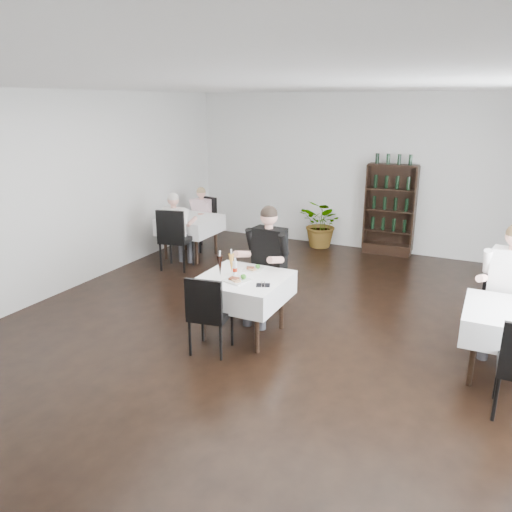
{
  "coord_description": "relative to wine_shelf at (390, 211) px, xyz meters",
  "views": [
    {
      "loc": [
        2.35,
        -5.11,
        2.83
      ],
      "look_at": [
        -0.22,
        0.2,
        0.99
      ],
      "focal_mm": 35.0,
      "sensor_mm": 36.0,
      "label": 1
    }
  ],
  "objects": [
    {
      "name": "room_shell",
      "position": [
        -0.6,
        -4.31,
        0.65
      ],
      "size": [
        9.0,
        9.0,
        9.0
      ],
      "color": "black",
      "rests_on": "ground"
    },
    {
      "name": "wine_shelf",
      "position": [
        0.0,
        0.0,
        0.0
      ],
      "size": [
        0.9,
        0.28,
        1.75
      ],
      "color": "black",
      "rests_on": "ground"
    },
    {
      "name": "main_table",
      "position": [
        -0.9,
        -4.31,
        -0.23
      ],
      "size": [
        1.03,
        1.03,
        0.77
      ],
      "color": "black",
      "rests_on": "ground"
    },
    {
      "name": "left_table",
      "position": [
        -3.3,
        -1.81,
        -0.23
      ],
      "size": [
        0.98,
        0.98,
        0.77
      ],
      "color": "black",
      "rests_on": "ground"
    },
    {
      "name": "potted_tree",
      "position": [
        -1.28,
        -0.11,
        -0.36
      ],
      "size": [
        1.1,
        1.04,
        0.97
      ],
      "primitive_type": "imported",
      "rotation": [
        0.0,
        0.0,
        -0.41
      ],
      "color": "#29521C",
      "rests_on": "ground"
    },
    {
      "name": "main_chair_far",
      "position": [
        -0.99,
        -3.51,
        -0.28
      ],
      "size": [
        0.48,
        0.49,
        1.0
      ],
      "color": "black",
      "rests_on": "ground"
    },
    {
      "name": "main_chair_near",
      "position": [
        -1.03,
        -4.94,
        -0.3
      ],
      "size": [
        0.5,
        0.5,
        0.96
      ],
      "color": "black",
      "rests_on": "ground"
    },
    {
      "name": "left_chair_far",
      "position": [
        -3.38,
        -1.22,
        -0.26
      ],
      "size": [
        0.58,
        0.58,
        1.03
      ],
      "color": "black",
      "rests_on": "ground"
    },
    {
      "name": "left_chair_near",
      "position": [
        -3.13,
        -2.58,
        -0.23
      ],
      "size": [
        0.58,
        0.59,
        1.08
      ],
      "color": "black",
      "rests_on": "ground"
    },
    {
      "name": "right_chair_far",
      "position": [
        2.0,
        -3.16,
        -0.24
      ],
      "size": [
        0.49,
        0.49,
        1.07
      ],
      "color": "black",
      "rests_on": "ground"
    },
    {
      "name": "diner_main",
      "position": [
        -0.84,
        -3.77,
        0.05
      ],
      "size": [
        0.6,
        0.61,
        1.55
      ],
      "color": "#3C3C43",
      "rests_on": "ground"
    },
    {
      "name": "diner_left_far",
      "position": [
        -3.41,
        -1.3,
        -0.13
      ],
      "size": [
        0.49,
        0.49,
        1.24
      ],
      "color": "#3C3C43",
      "rests_on": "ground"
    },
    {
      "name": "diner_left_near",
      "position": [
        -3.2,
        -2.4,
        -0.07
      ],
      "size": [
        0.51,
        0.51,
        1.34
      ],
      "color": "#3C3C43",
      "rests_on": "ground"
    },
    {
      "name": "diner_right_far",
      "position": [
        2.01,
        -3.41,
        0.04
      ],
      "size": [
        0.62,
        0.64,
        1.53
      ],
      "color": "#3C3C43",
      "rests_on": "ground"
    },
    {
      "name": "plate_far",
      "position": [
        -0.9,
        -4.03,
        -0.06
      ],
      "size": [
        0.26,
        0.26,
        0.07
      ],
      "color": "white",
      "rests_on": "main_table"
    },
    {
      "name": "plate_near",
      "position": [
        -0.89,
        -4.48,
        -0.06
      ],
      "size": [
        0.33,
        0.33,
        0.08
      ],
      "color": "white",
      "rests_on": "main_table"
    },
    {
      "name": "pilsner_dark",
      "position": [
        -1.18,
        -4.4,
        0.05
      ],
      "size": [
        0.07,
        0.07,
        0.32
      ],
      "color": "black",
      "rests_on": "main_table"
    },
    {
      "name": "pilsner_lager",
      "position": [
        -1.09,
        -4.25,
        0.05
      ],
      "size": [
        0.07,
        0.07,
        0.31
      ],
      "color": "gold",
      "rests_on": "main_table"
    },
    {
      "name": "coke_bottle",
      "position": [
        -1.01,
        -4.32,
        0.02
      ],
      "size": [
        0.06,
        0.06,
        0.23
      ],
      "color": "silver",
      "rests_on": "main_table"
    },
    {
      "name": "napkin_cutlery",
      "position": [
        -0.55,
        -4.48,
        -0.07
      ],
      "size": [
        0.2,
        0.18,
        0.02
      ],
      "color": "black",
      "rests_on": "main_table"
    }
  ]
}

